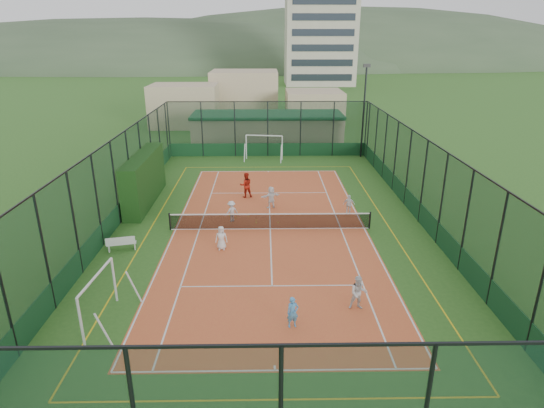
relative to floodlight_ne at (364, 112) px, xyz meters
The scene contains 20 objects.
ground 19.15m from the floodlight_ne, 117.39° to the right, with size 300.00×300.00×0.00m, color #2F5F20.
court_slab 19.14m from the floodlight_ne, 117.39° to the right, with size 11.17×23.97×0.01m, color #CB432D.
tennis_net 19.04m from the floodlight_ne, 117.39° to the right, with size 11.67×0.12×1.06m, color black, non-canonical shape.
perimeter_fence 18.77m from the floodlight_ne, 117.39° to the right, with size 18.12×34.12×5.00m, color black, non-canonical shape.
floodlight_ne is the anchor object (origin of this frame).
clubhouse 10.47m from the floodlight_ne, 147.88° to the left, with size 15.20×7.20×3.15m, color tan, non-canonical shape.
apartment_tower 66.39m from the floodlight_ne, 87.02° to the left, with size 15.00×12.00×30.00m, color beige.
distant_hills 133.74m from the floodlight_ne, 93.69° to the left, with size 200.00×60.00×24.00m, color #384C33, non-canonical shape.
hedge_left 20.83m from the floodlight_ne, 144.82° to the right, with size 1.11×7.43×3.25m, color black.
white_bench 25.54m from the floodlight_ne, 130.47° to the right, with size 1.48×0.41×0.83m, color white, non-canonical shape.
futsal_goal_near 29.99m from the floodlight_ne, 120.96° to the right, with size 0.91×3.12×2.02m, color white, non-canonical shape.
futsal_goal_far 9.48m from the floodlight_ne, behind, with size 3.37×0.98×2.18m, color white, non-canonical shape.
child_near_left 22.50m from the floodlight_ne, 120.23° to the right, with size 0.63×0.41×1.29m, color white.
child_near_mid 27.41m from the floodlight_ne, 106.81° to the right, with size 0.46×0.30×1.27m, color #50A1E4.
child_near_right 25.59m from the floodlight_ne, 101.62° to the right, with size 0.72×0.56×1.48m, color silver.
child_far_left 19.19m from the floodlight_ne, 125.31° to the right, with size 0.84×0.48×1.29m, color silver.
child_far_right 15.10m from the floodlight_ne, 104.28° to the right, with size 0.72×0.30×1.23m, color white.
child_far_back 16.00m from the floodlight_ne, 122.91° to the right, with size 1.33×0.42×1.44m, color white.
coach 15.37m from the floodlight_ne, 132.76° to the right, with size 0.85×0.66×1.75m, color #AE1F12.
tennis_balls 18.36m from the floodlight_ne, 121.58° to the right, with size 4.32×1.36×0.07m.
Camera 1 is at (-0.30, -24.23, 10.61)m, focal length 30.00 mm.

